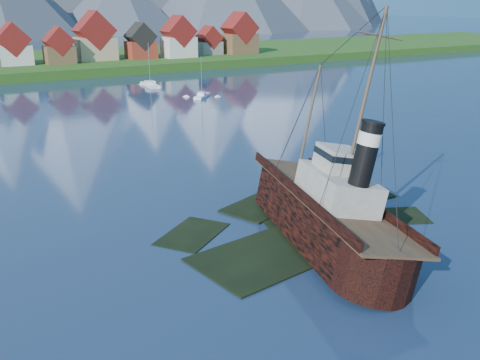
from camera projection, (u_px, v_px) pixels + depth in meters
ground at (296, 236)px, 55.52m from camera, size 1400.00×1400.00×0.00m
shoal at (297, 229)px, 58.25m from camera, size 31.71×21.24×1.14m
shore_bank at (14, 69)px, 193.59m from camera, size 600.00×80.00×3.20m
seawall at (36, 81)px, 162.73m from camera, size 600.00×2.50×2.00m
tugboat_wreck at (310, 208)px, 54.84m from camera, size 7.18×30.94×24.52m
sailboat_d at (202, 96)px, 135.77m from camera, size 6.91×6.99×10.73m
sailboat_e at (150, 85)px, 153.35m from camera, size 3.72×11.19×12.75m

